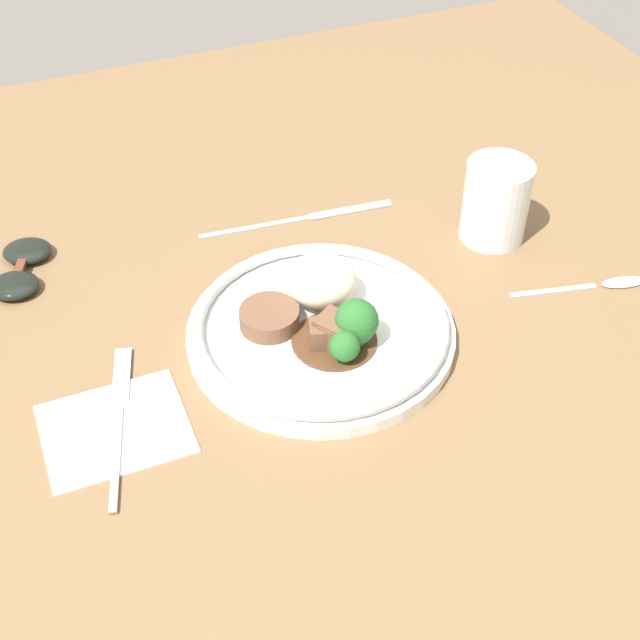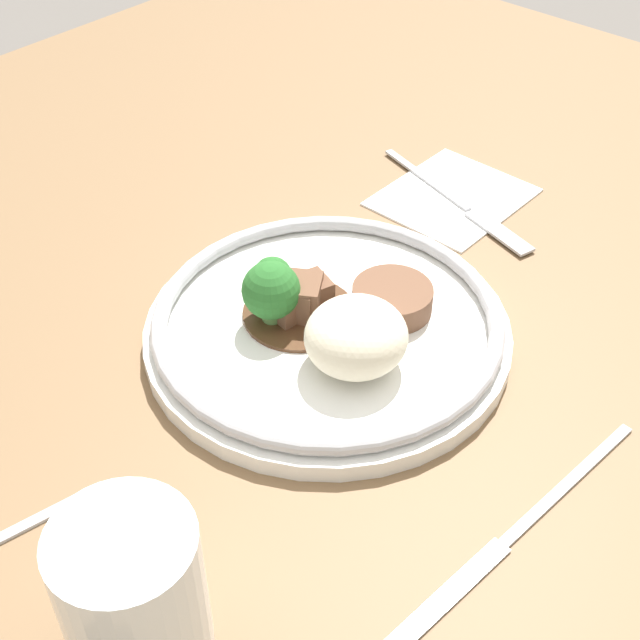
{
  "view_description": "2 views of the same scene",
  "coord_description": "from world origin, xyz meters",
  "px_view_note": "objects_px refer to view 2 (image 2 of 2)",
  "views": [
    {
      "loc": [
        -0.27,
        -0.63,
        0.65
      ],
      "look_at": [
        -0.03,
        -0.05,
        0.08
      ],
      "focal_mm": 50.0,
      "sensor_mm": 36.0,
      "label": 1
    },
    {
      "loc": [
        0.34,
        0.29,
        0.48
      ],
      "look_at": [
        -0.0,
        -0.02,
        0.08
      ],
      "focal_mm": 50.0,
      "sensor_mm": 36.0,
      "label": 2
    }
  ],
  "objects_px": {
    "juice_glass": "(134,600)",
    "plate": "(327,323)",
    "knife": "(510,538)",
    "fork": "(467,208)"
  },
  "relations": [
    {
      "from": "knife",
      "to": "plate",
      "type": "bearing_deg",
      "value": -101.85
    },
    {
      "from": "plate",
      "to": "juice_glass",
      "type": "bearing_deg",
      "value": 19.39
    },
    {
      "from": "plate",
      "to": "juice_glass",
      "type": "xyz_separation_m",
      "value": [
        0.24,
        0.09,
        0.02
      ]
    },
    {
      "from": "plate",
      "to": "knife",
      "type": "height_order",
      "value": "plate"
    },
    {
      "from": "plate",
      "to": "knife",
      "type": "distance_m",
      "value": 0.2
    },
    {
      "from": "juice_glass",
      "to": "plate",
      "type": "bearing_deg",
      "value": -160.61
    },
    {
      "from": "plate",
      "to": "fork",
      "type": "distance_m",
      "value": 0.21
    },
    {
      "from": "plate",
      "to": "fork",
      "type": "bearing_deg",
      "value": -174.28
    },
    {
      "from": "juice_glass",
      "to": "fork",
      "type": "relative_size",
      "value": 0.49
    },
    {
      "from": "plate",
      "to": "knife",
      "type": "relative_size",
      "value": 1.14
    }
  ]
}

